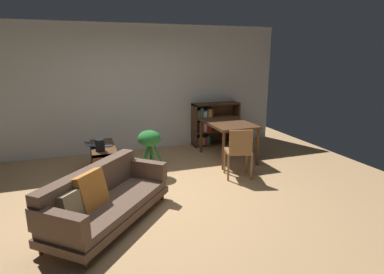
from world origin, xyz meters
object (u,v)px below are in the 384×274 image
(dining_table, at_px, (228,126))
(potted_floor_plant, at_px, (150,148))
(fabric_couch, at_px, (103,199))
(bookshelf, at_px, (211,124))
(dining_chair_near, at_px, (239,150))
(open_laptop, at_px, (100,145))
(media_console, at_px, (104,160))
(desk_speaker, at_px, (100,145))

(dining_table, bearing_deg, potted_floor_plant, -168.61)
(fabric_couch, distance_m, bookshelf, 3.98)
(dining_chair_near, bearing_deg, potted_floor_plant, 153.60)
(open_laptop, bearing_deg, media_console, -50.74)
(desk_speaker, height_order, dining_chair_near, dining_chair_near)
(desk_speaker, bearing_deg, bookshelf, 28.81)
(dining_chair_near, bearing_deg, bookshelf, 79.49)
(open_laptop, height_order, dining_chair_near, dining_chair_near)
(fabric_couch, distance_m, dining_table, 3.18)
(potted_floor_plant, relative_size, bookshelf, 0.72)
(fabric_couch, height_order, dining_chair_near, dining_chair_near)
(potted_floor_plant, height_order, dining_chair_near, dining_chair_near)
(dining_table, height_order, dining_chair_near, dining_chair_near)
(open_laptop, relative_size, potted_floor_plant, 0.58)
(open_laptop, distance_m, desk_speaker, 0.35)
(bookshelf, bearing_deg, potted_floor_plant, -141.22)
(bookshelf, bearing_deg, dining_table, -95.80)
(desk_speaker, height_order, potted_floor_plant, potted_floor_plant)
(media_console, xyz_separation_m, open_laptop, (-0.04, 0.05, 0.28))
(dining_chair_near, bearing_deg, open_laptop, 155.00)
(potted_floor_plant, xyz_separation_m, dining_table, (1.68, 0.34, 0.20))
(fabric_couch, relative_size, dining_chair_near, 2.11)
(fabric_couch, relative_size, dining_table, 1.49)
(potted_floor_plant, bearing_deg, fabric_couch, -121.74)
(dining_chair_near, distance_m, bookshelf, 2.17)
(fabric_couch, height_order, potted_floor_plant, potted_floor_plant)
(fabric_couch, xyz_separation_m, bookshelf, (2.70, 2.92, 0.15))
(dining_chair_near, relative_size, bookshelf, 0.78)
(desk_speaker, xyz_separation_m, bookshelf, (2.62, 1.44, -0.13))
(fabric_couch, relative_size, desk_speaker, 9.06)
(dining_table, bearing_deg, dining_chair_near, -105.39)
(dining_chair_near, bearing_deg, desk_speaker, 162.81)
(open_laptop, xyz_separation_m, dining_table, (2.49, 0.00, 0.15))
(media_console, height_order, open_laptop, open_laptop)
(media_console, relative_size, dining_table, 0.84)
(bookshelf, bearing_deg, media_console, -155.73)
(media_console, height_order, potted_floor_plant, potted_floor_plant)
(desk_speaker, xyz_separation_m, dining_table, (2.51, 0.34, 0.06))
(desk_speaker, relative_size, bookshelf, 0.18)
(fabric_couch, distance_m, desk_speaker, 1.50)
(desk_speaker, distance_m, dining_chair_near, 2.33)
(potted_floor_plant, bearing_deg, dining_chair_near, -26.40)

